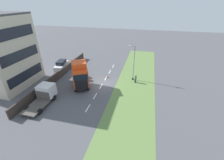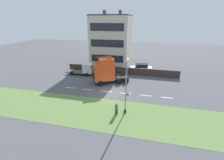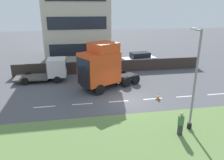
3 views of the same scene
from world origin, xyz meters
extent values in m
plane|color=#515156|center=(0.00, 0.00, 0.00)|extent=(120.00, 120.00, 0.00)
cube|color=#607F42|center=(-6.00, 0.00, 0.01)|extent=(7.00, 44.00, 0.01)
cube|color=white|center=(0.00, -8.70, 0.00)|extent=(0.16, 1.80, 0.00)
cube|color=white|center=(0.00, -5.50, 0.00)|extent=(0.16, 1.80, 0.00)
cube|color=white|center=(0.00, -2.30, 0.00)|extent=(0.16, 1.80, 0.00)
cube|color=white|center=(0.00, 0.90, 0.00)|extent=(0.16, 1.80, 0.00)
cube|color=white|center=(0.00, 4.10, 0.00)|extent=(0.16, 1.80, 0.00)
cube|color=white|center=(0.00, 7.30, 0.00)|extent=(0.16, 1.80, 0.00)
cube|color=#382D28|center=(9.00, 0.00, 0.75)|extent=(0.25, 24.00, 1.51)
cube|color=beige|center=(17.98, 3.94, 5.90)|extent=(10.93, 9.12, 11.80)
cube|color=#1E232D|center=(12.48, 3.94, 2.36)|extent=(0.08, 7.75, 1.65)
cube|color=#1E232D|center=(12.48, 3.94, 5.90)|extent=(0.08, 7.75, 1.65)
cube|color=black|center=(3.93, 0.91, 0.67)|extent=(4.35, 6.46, 0.24)
cube|color=#DB4719|center=(3.22, 2.21, 2.30)|extent=(3.91, 4.38, 3.04)
cube|color=black|center=(2.34, 3.84, 1.64)|extent=(1.88, 1.06, 1.70)
cube|color=black|center=(2.34, 3.84, 2.97)|extent=(1.99, 1.12, 0.97)
cube|color=#DB4719|center=(3.48, 1.74, 4.27)|extent=(3.20, 3.20, 0.90)
sphere|color=orange|center=(3.30, 3.50, 4.79)|extent=(0.14, 0.14, 0.14)
cylinder|color=black|center=(4.63, -0.40, 0.85)|extent=(1.85, 1.85, 0.12)
cylinder|color=black|center=(1.82, 2.40, 0.52)|extent=(0.78, 1.07, 1.04)
cylinder|color=black|center=(3.83, 3.48, 0.52)|extent=(0.78, 1.07, 1.04)
cylinder|color=black|center=(3.47, -0.65, 0.52)|extent=(0.78, 1.07, 1.04)
cylinder|color=black|center=(5.48, 0.43, 0.52)|extent=(0.78, 1.07, 1.04)
cylinder|color=black|center=(4.10, -1.81, 0.52)|extent=(0.78, 1.07, 1.04)
cylinder|color=black|center=(6.11, -0.73, 0.52)|extent=(0.78, 1.07, 1.04)
cube|color=silver|center=(6.94, 6.55, 1.55)|extent=(2.27, 1.98, 1.93)
cube|color=black|center=(6.93, 5.54, 1.93)|extent=(1.99, 0.04, 0.70)
cube|color=#4C4742|center=(6.94, 9.38, 0.49)|extent=(2.27, 3.68, 0.18)
cube|color=#4C4742|center=(6.94, 7.59, 1.26)|extent=(2.26, 0.10, 1.35)
cylinder|color=black|center=(7.99, 6.55, 0.40)|extent=(0.24, 0.80, 0.80)
cylinder|color=black|center=(5.88, 6.55, 0.40)|extent=(0.24, 0.80, 0.80)
cylinder|color=black|center=(7.99, 9.94, 0.40)|extent=(0.24, 0.80, 0.80)
cylinder|color=black|center=(5.89, 9.95, 0.40)|extent=(0.24, 0.80, 0.80)
cube|color=silver|center=(10.75, -4.18, 0.81)|extent=(2.46, 4.83, 1.07)
cube|color=black|center=(10.76, -4.29, 1.69)|extent=(1.88, 2.74, 0.71)
cylinder|color=black|center=(9.69, -2.82, 0.32)|extent=(0.30, 0.66, 0.64)
cylinder|color=black|center=(11.34, -2.57, 0.32)|extent=(0.30, 0.66, 0.64)
cylinder|color=black|center=(10.16, -5.79, 0.32)|extent=(0.30, 0.66, 0.64)
cylinder|color=black|center=(11.80, -5.53, 0.32)|extent=(0.30, 0.66, 0.64)
cylinder|color=black|center=(-5.28, -3.02, 0.20)|extent=(0.32, 0.32, 0.40)
cylinder|color=gray|center=(-5.28, -3.02, 3.39)|extent=(0.14, 0.14, 6.79)
cylinder|color=gray|center=(-4.83, -3.02, 6.69)|extent=(0.90, 0.10, 0.10)
cube|color=silver|center=(-4.38, -3.02, 6.69)|extent=(0.44, 0.20, 0.16)
cylinder|color=#333338|center=(-5.89, -2.01, 0.39)|extent=(0.34, 0.34, 0.78)
cylinder|color=#3F723F|center=(-5.89, -2.01, 1.09)|extent=(0.39, 0.39, 0.62)
sphere|color=tan|center=(-5.89, -2.01, 1.50)|extent=(0.21, 0.21, 0.21)
cube|color=black|center=(-0.22, -2.72, 0.01)|extent=(0.36, 0.36, 0.03)
cone|color=orange|center=(-0.22, -2.72, 0.31)|extent=(0.28, 0.28, 0.55)
cylinder|color=white|center=(-0.22, -2.72, 0.33)|extent=(0.17, 0.17, 0.07)
camera|label=1|loc=(-7.46, 23.13, 13.85)|focal=24.00mm
camera|label=2|loc=(-21.36, -5.00, 11.00)|focal=24.00mm
camera|label=3|loc=(-17.42, 4.56, 8.11)|focal=35.00mm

